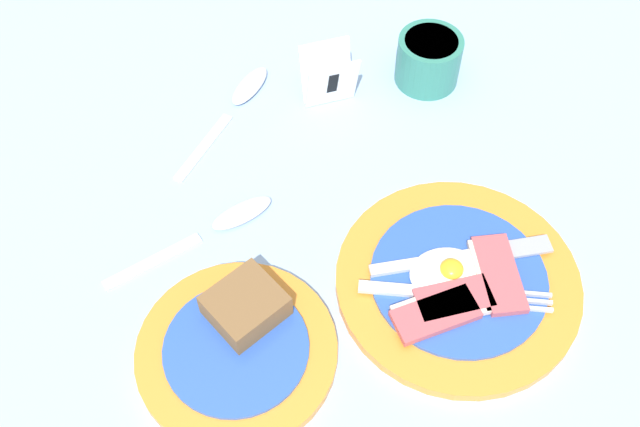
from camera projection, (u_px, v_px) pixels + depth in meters
The scene contains 7 objects.
ground_plane at pixel (390, 287), 0.74m from camera, with size 3.00×3.00×0.00m, color #93B2DB.
breakfast_plate at pixel (458, 282), 0.73m from camera, with size 0.24×0.24×0.03m.
bread_plate at pixel (238, 342), 0.69m from camera, with size 0.19×0.19×0.04m.
sugar_cup at pixel (429, 59), 0.88m from camera, with size 0.08×0.08×0.06m.
number_card at pixel (329, 77), 0.86m from camera, with size 0.06×0.05×0.07m.
teaspoon_by_saucer at pixel (238, 101), 0.88m from camera, with size 0.14×0.16×0.01m.
teaspoon_near_cup at pixel (219, 225), 0.78m from camera, with size 0.19×0.08×0.01m.
Camera 1 is at (-0.16, -0.34, 0.65)m, focal length 42.00 mm.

